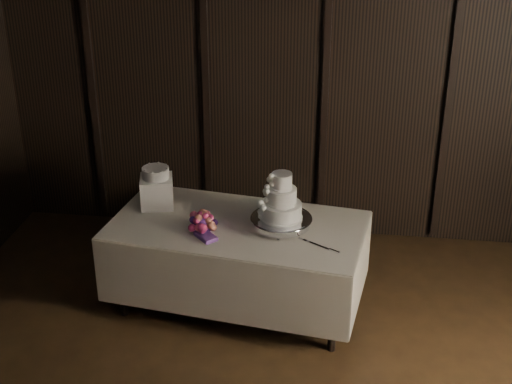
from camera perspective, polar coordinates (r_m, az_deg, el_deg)
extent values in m
cube|color=black|center=(6.57, 5.60, 8.58)|extent=(6.04, 0.04, 3.04)
cube|color=silver|center=(5.61, -1.52, -2.64)|extent=(2.10, 1.29, 0.01)
cube|color=white|center=(5.80, -1.48, -6.12)|extent=(1.93, 1.15, 0.71)
cylinder|color=silver|center=(5.53, 2.02, -2.50)|extent=(0.58, 0.58, 0.09)
cylinder|color=white|center=(5.48, 2.04, -1.50)|extent=(0.31, 0.31, 0.13)
cylinder|color=white|center=(5.42, 2.06, -0.32)|extent=(0.23, 0.23, 0.13)
cylinder|color=white|center=(5.37, 2.08, 0.88)|extent=(0.16, 0.16, 0.13)
cube|color=white|center=(5.90, -7.94, 0.03)|extent=(0.32, 0.32, 0.25)
cylinder|color=white|center=(5.83, -8.03, 1.53)|extent=(0.22, 0.22, 0.09)
cube|color=silver|center=(5.33, 4.63, -4.14)|extent=(0.33, 0.21, 0.01)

